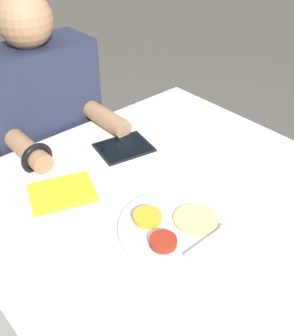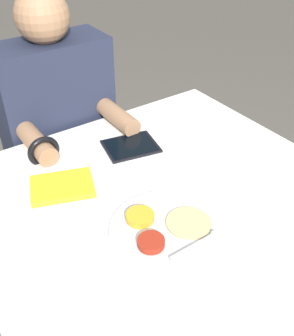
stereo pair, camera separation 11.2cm
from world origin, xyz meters
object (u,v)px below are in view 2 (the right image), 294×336
at_px(red_notebook, 62,187).
at_px(tablet_device, 131,146).
at_px(thali_tray, 167,229).
at_px(person_diner, 63,149).

relative_size(red_notebook, tablet_device, 1.07).
height_order(thali_tray, person_diner, person_diner).
bearing_deg(person_diner, red_notebook, -112.40).
bearing_deg(person_diner, tablet_device, -71.76).
bearing_deg(thali_tray, tablet_device, 70.64).
bearing_deg(red_notebook, tablet_device, 14.50).
bearing_deg(red_notebook, thali_tray, -64.26).
relative_size(thali_tray, red_notebook, 1.45).
distance_m(red_notebook, tablet_device, 0.31).
distance_m(red_notebook, person_diner, 0.50).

